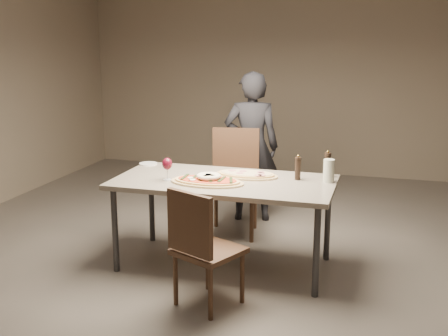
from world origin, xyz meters
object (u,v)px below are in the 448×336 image
(chair_far, at_px, (234,175))
(dining_table, at_px, (224,187))
(pepper_mill_left, at_px, (298,168))
(diner, at_px, (251,147))
(carafe, at_px, (329,171))
(zucchini_pizza, at_px, (207,181))
(bread_basket, at_px, (209,178))
(chair_near, at_px, (201,243))
(ham_pizza, at_px, (246,175))

(chair_far, bearing_deg, dining_table, 90.66)
(dining_table, xyz_separation_m, pepper_mill_left, (0.58, 0.18, 0.16))
(diner, bearing_deg, carafe, 117.13)
(dining_table, xyz_separation_m, diner, (-0.08, 1.28, 0.09))
(zucchini_pizza, distance_m, diner, 1.42)
(dining_table, xyz_separation_m, carafe, (0.83, 0.18, 0.15))
(diner, bearing_deg, pepper_mill_left, 108.47)
(bread_basket, height_order, diner, diner)
(dining_table, distance_m, chair_near, 0.81)
(ham_pizza, relative_size, chair_far, 0.53)
(zucchini_pizza, distance_m, chair_far, 1.01)
(chair_near, distance_m, chair_far, 1.65)
(dining_table, xyz_separation_m, chair_far, (-0.15, 0.85, -0.12))
(zucchini_pizza, relative_size, ham_pizza, 1.12)
(zucchini_pizza, bearing_deg, chair_near, -81.89)
(carafe, distance_m, chair_near, 1.28)
(diner, bearing_deg, chair_far, 68.62)
(zucchini_pizza, distance_m, bread_basket, 0.03)
(pepper_mill_left, height_order, diner, diner)
(dining_table, distance_m, bread_basket, 0.18)
(carafe, bearing_deg, chair_near, -128.80)
(ham_pizza, bearing_deg, bread_basket, -126.58)
(ham_pizza, relative_size, carafe, 2.89)
(ham_pizza, height_order, bread_basket, bread_basket)
(ham_pizza, distance_m, pepper_mill_left, 0.44)
(pepper_mill_left, height_order, chair_near, pepper_mill_left)
(bread_basket, xyz_separation_m, chair_far, (-0.06, 0.98, -0.22))
(chair_near, bearing_deg, pepper_mill_left, 86.29)
(ham_pizza, distance_m, bread_basket, 0.37)
(ham_pizza, distance_m, chair_near, 0.99)
(carafe, height_order, chair_far, chair_far)
(ham_pizza, xyz_separation_m, chair_far, (-0.29, 0.69, -0.19))
(zucchini_pizza, xyz_separation_m, bread_basket, (0.01, 0.02, 0.03))
(zucchini_pizza, height_order, diner, diner)
(dining_table, bearing_deg, ham_pizza, 48.08)
(dining_table, distance_m, carafe, 0.86)
(dining_table, height_order, bread_basket, bread_basket)
(zucchini_pizza, distance_m, carafe, 0.99)
(chair_far, xyz_separation_m, diner, (0.07, 0.42, 0.21))
(dining_table, height_order, pepper_mill_left, pepper_mill_left)
(zucchini_pizza, bearing_deg, carafe, 12.68)
(zucchini_pizza, height_order, bread_basket, bread_basket)
(zucchini_pizza, bearing_deg, ham_pizza, 44.68)
(bread_basket, relative_size, carafe, 1.06)
(dining_table, bearing_deg, zucchini_pizza, -125.88)
(dining_table, distance_m, pepper_mill_left, 0.62)
(bread_basket, height_order, chair_near, chair_near)
(bread_basket, xyz_separation_m, diner, (0.01, 1.40, -0.01))
(pepper_mill_left, height_order, chair_far, chair_far)
(ham_pizza, bearing_deg, zucchini_pizza, -126.24)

